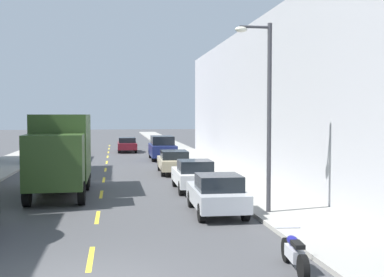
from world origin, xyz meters
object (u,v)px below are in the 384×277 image
object	(u,v)px
parked_pickup_sky	(46,152)
moving_burgundy_sedan	(127,144)
street_lamp	(265,103)
parked_motorcycle	(294,254)
delivery_box_truck	(61,150)
parked_sedan_champagne	(174,161)
parked_pickup_red	(60,145)
parked_hatchback_silver	(217,194)
parked_suv_navy	(162,148)
parked_hatchback_white	(194,175)

from	to	relation	value
parked_pickup_sky	moving_burgundy_sedan	distance (m)	11.83
street_lamp	parked_motorcycle	xyz separation A→B (m)	(-1.20, -6.05, -3.65)
delivery_box_truck	parked_sedan_champagne	bearing A→B (deg)	48.99
parked_pickup_red	parked_hatchback_silver	world-z (taller)	parked_pickup_red
delivery_box_truck	parked_suv_navy	bearing A→B (deg)	68.91
parked_sedan_champagne	delivery_box_truck	bearing A→B (deg)	-131.01
street_lamp	parked_pickup_sky	world-z (taller)	street_lamp
parked_hatchback_white	moving_burgundy_sedan	xyz separation A→B (m)	(-2.56, 24.64, -0.01)
street_lamp	parked_pickup_sky	xyz separation A→B (m)	(-10.44, 20.70, -3.23)
parked_hatchback_white	parked_pickup_sky	distance (m)	17.09
delivery_box_truck	parked_hatchback_white	distance (m)	6.29
parked_pickup_sky	parked_motorcycle	world-z (taller)	parked_pickup_sky
parked_pickup_sky	parked_motorcycle	bearing A→B (deg)	-70.94
parked_hatchback_silver	parked_suv_navy	bearing A→B (deg)	89.74
parked_suv_navy	parked_hatchback_silver	distance (m)	21.62
parked_pickup_sky	moving_burgundy_sedan	bearing A→B (deg)	57.90
delivery_box_truck	parked_hatchback_white	size ratio (longest dim) A/B	1.75
parked_pickup_red	parked_pickup_sky	xyz separation A→B (m)	(-0.14, -8.27, 0.00)
parked_hatchback_white	parked_motorcycle	distance (m)	12.15
delivery_box_truck	parked_suv_navy	size ratio (longest dim) A/B	1.47
parked_hatchback_white	parked_pickup_red	world-z (taller)	parked_pickup_red
parked_pickup_red	parked_motorcycle	xyz separation A→B (m)	(9.09, -35.02, -0.42)
delivery_box_truck	parked_sedan_champagne	distance (m)	9.30
parked_hatchback_silver	parked_motorcycle	xyz separation A→B (m)	(0.44, -6.61, -0.35)
parked_sedan_champagne	parked_suv_navy	bearing A→B (deg)	88.95
parked_sedan_champagne	parked_hatchback_silver	size ratio (longest dim) A/B	1.12
delivery_box_truck	parked_sedan_champagne	world-z (taller)	delivery_box_truck
street_lamp	delivery_box_truck	xyz separation A→B (m)	(-7.75, 6.06, -2.04)
parked_hatchback_silver	moving_burgundy_sedan	bearing A→B (deg)	94.77
parked_hatchback_white	parked_hatchback_silver	size ratio (longest dim) A/B	1.00
delivery_box_truck	parked_pickup_sky	size ratio (longest dim) A/B	1.32
parked_suv_navy	parked_pickup_sky	world-z (taller)	parked_suv_navy
parked_hatchback_white	parked_pickup_red	xyz separation A→B (m)	(-8.71, 22.88, 0.07)
parked_sedan_champagne	parked_pickup_sky	distance (m)	11.64
parked_suv_navy	parked_motorcycle	xyz separation A→B (m)	(0.34, -28.23, -0.58)
parked_hatchback_white	parked_motorcycle	size ratio (longest dim) A/B	1.96
delivery_box_truck	parked_pickup_red	distance (m)	23.08
parked_suv_navy	parked_pickup_sky	size ratio (longest dim) A/B	0.90
parked_suv_navy	moving_burgundy_sedan	world-z (taller)	parked_suv_navy
parked_suv_navy	parked_hatchback_white	xyz separation A→B (m)	(-0.05, -16.09, -0.23)
parked_pickup_sky	moving_burgundy_sedan	world-z (taller)	parked_pickup_sky
parked_pickup_red	parked_motorcycle	distance (m)	36.18
parked_suv_navy	parked_sedan_champagne	distance (m)	9.17
delivery_box_truck	parked_motorcycle	world-z (taller)	delivery_box_truck
parked_pickup_red	street_lamp	bearing A→B (deg)	-70.44
parked_suv_navy	parked_hatchback_silver	size ratio (longest dim) A/B	1.19
moving_burgundy_sedan	parked_pickup_red	bearing A→B (deg)	-164.04
street_lamp	parked_sedan_champagne	world-z (taller)	street_lamp
street_lamp	parked_hatchback_silver	bearing A→B (deg)	161.03
parked_sedan_champagne	parked_motorcycle	xyz separation A→B (m)	(0.51, -19.06, -0.34)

